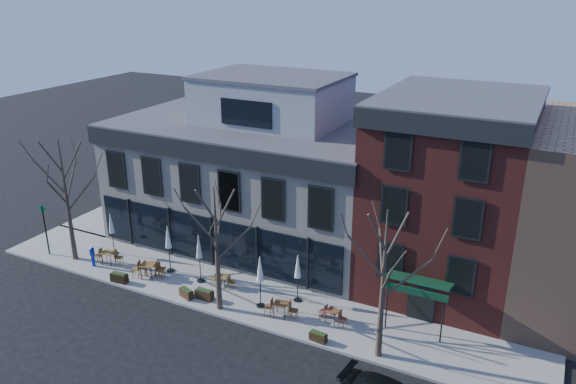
% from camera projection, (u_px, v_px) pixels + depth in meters
% --- Properties ---
extents(ground, '(120.00, 120.00, 0.00)m').
position_uv_depth(ground, '(214.00, 268.00, 35.14)').
color(ground, black).
rests_on(ground, ground).
extents(sidewalk_front, '(33.50, 4.70, 0.15)m').
position_uv_depth(sidewalk_front, '(240.00, 295.00, 31.95)').
color(sidewalk_front, gray).
rests_on(sidewalk_front, ground).
extents(sidewalk_side, '(4.50, 12.00, 0.15)m').
position_uv_depth(sidewalk_side, '(139.00, 204.00, 44.88)').
color(sidewalk_side, gray).
rests_on(sidewalk_side, ground).
extents(corner_building, '(18.39, 10.39, 11.10)m').
position_uv_depth(corner_building, '(254.00, 173.00, 37.67)').
color(corner_building, beige).
rests_on(corner_building, ground).
extents(red_brick_building, '(8.20, 11.78, 11.18)m').
position_uv_depth(red_brick_building, '(450.00, 192.00, 31.80)').
color(red_brick_building, maroon).
rests_on(red_brick_building, ground).
extents(tree_corner, '(3.93, 3.98, 7.92)m').
position_uv_depth(tree_corner, '(67.00, 199.00, 34.56)').
color(tree_corner, '#382B21').
rests_on(tree_corner, sidewalk_front).
extents(tree_mid, '(3.50, 3.55, 7.04)m').
position_uv_depth(tree_mid, '(217.00, 248.00, 29.27)').
color(tree_mid, '#382B21').
rests_on(tree_mid, sidewalk_front).
extents(tree_right, '(3.72, 3.77, 7.48)m').
position_uv_depth(tree_right, '(383.00, 284.00, 25.38)').
color(tree_right, '#382B21').
rests_on(tree_right, sidewalk_front).
extents(sign_pole, '(0.50, 0.10, 3.40)m').
position_uv_depth(sign_pole, '(45.00, 227.00, 35.93)').
color(sign_pole, black).
rests_on(sign_pole, sidewalk_front).
extents(call_box, '(0.27, 0.27, 1.34)m').
position_uv_depth(call_box, '(93.00, 256.00, 34.82)').
color(call_box, '#0C29A1').
rests_on(call_box, sidewalk_front).
extents(cafe_set_0, '(1.91, 0.99, 0.98)m').
position_uv_depth(cafe_set_0, '(108.00, 256.00, 35.21)').
color(cafe_set_0, brown).
rests_on(cafe_set_0, sidewalk_front).
extents(cafe_set_1, '(1.70, 1.01, 0.88)m').
position_uv_depth(cafe_set_1, '(152.00, 268.00, 33.92)').
color(cafe_set_1, brown).
rests_on(cafe_set_1, sidewalk_front).
extents(cafe_set_2, '(2.04, 1.16, 1.05)m').
position_uv_depth(cafe_set_2, '(148.00, 269.00, 33.56)').
color(cafe_set_2, brown).
rests_on(cafe_set_2, sidewalk_front).
extents(cafe_set_3, '(1.56, 0.66, 0.81)m').
position_uv_depth(cafe_set_3, '(223.00, 280.00, 32.59)').
color(cafe_set_3, brown).
rests_on(cafe_set_3, sidewalk_front).
extents(cafe_set_4, '(1.92, 0.88, 0.99)m').
position_uv_depth(cafe_set_4, '(281.00, 308.00, 29.63)').
color(cafe_set_4, brown).
rests_on(cafe_set_4, sidewalk_front).
extents(cafe_set_5, '(1.65, 0.73, 0.85)m').
position_uv_depth(cafe_set_5, '(333.00, 315.00, 29.16)').
color(cafe_set_5, brown).
rests_on(cafe_set_5, sidewalk_front).
extents(umbrella_0, '(0.45, 0.45, 2.81)m').
position_uv_depth(umbrella_0, '(111.00, 226.00, 35.99)').
color(umbrella_0, black).
rests_on(umbrella_0, sidewalk_front).
extents(umbrella_1, '(0.49, 0.49, 3.04)m').
position_uv_depth(umbrella_1, '(168.00, 239.00, 33.71)').
color(umbrella_1, black).
rests_on(umbrella_1, sidewalk_front).
extents(umbrella_2, '(0.48, 0.48, 2.99)m').
position_uv_depth(umbrella_2, '(199.00, 249.00, 32.54)').
color(umbrella_2, black).
rests_on(umbrella_2, sidewalk_front).
extents(umbrella_3, '(0.49, 0.49, 3.03)m').
position_uv_depth(umbrella_3, '(260.00, 271.00, 29.99)').
color(umbrella_3, black).
rests_on(umbrella_3, sidewalk_front).
extents(umbrella_4, '(0.45, 0.45, 2.81)m').
position_uv_depth(umbrella_4, '(298.00, 269.00, 30.58)').
color(umbrella_4, black).
rests_on(umbrella_4, sidewalk_front).
extents(planter_0, '(1.08, 0.50, 0.59)m').
position_uv_depth(planter_0, '(119.00, 277.00, 33.12)').
color(planter_0, black).
rests_on(planter_0, sidewalk_front).
extents(planter_1, '(1.01, 0.67, 0.53)m').
position_uv_depth(planter_1, '(186.00, 293.00, 31.52)').
color(planter_1, '#321F10').
rests_on(planter_1, sidewalk_front).
extents(planter_2, '(1.05, 0.43, 0.59)m').
position_uv_depth(planter_2, '(204.00, 294.00, 31.34)').
color(planter_2, black).
rests_on(planter_2, sidewalk_front).
extents(planter_3, '(0.91, 0.44, 0.50)m').
position_uv_depth(planter_3, '(318.00, 337.00, 27.69)').
color(planter_3, black).
rests_on(planter_3, sidewalk_front).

